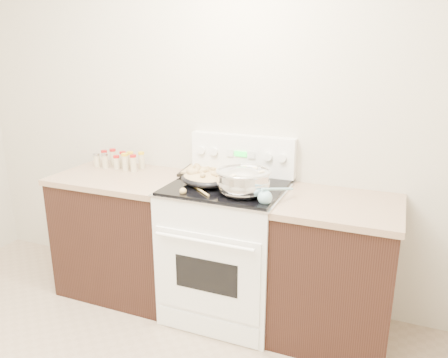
% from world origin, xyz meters
% --- Properties ---
extents(counter_left, '(0.93, 0.67, 0.92)m').
position_xyz_m(counter_left, '(-0.48, 1.43, 0.46)').
color(counter_left, black).
rests_on(counter_left, ground).
extents(counter_right, '(0.73, 0.67, 0.92)m').
position_xyz_m(counter_right, '(1.08, 1.43, 0.46)').
color(counter_right, black).
rests_on(counter_right, ground).
extents(kitchen_range, '(0.78, 0.73, 1.22)m').
position_xyz_m(kitchen_range, '(0.35, 1.42, 0.49)').
color(kitchen_range, white).
rests_on(kitchen_range, ground).
extents(mixing_bowl, '(0.43, 0.43, 0.20)m').
position_xyz_m(mixing_bowl, '(0.51, 1.29, 1.02)').
color(mixing_bowl, silver).
rests_on(mixing_bowl, kitchen_range).
extents(roasting_pan, '(0.39, 0.34, 0.12)m').
position_xyz_m(roasting_pan, '(0.20, 1.34, 0.99)').
color(roasting_pan, black).
rests_on(roasting_pan, kitchen_range).
extents(baking_sheet, '(0.49, 0.37, 0.06)m').
position_xyz_m(baking_sheet, '(0.15, 1.64, 0.96)').
color(baking_sheet, black).
rests_on(baking_sheet, kitchen_range).
extents(wooden_spoon, '(0.20, 0.18, 0.04)m').
position_xyz_m(wooden_spoon, '(0.19, 1.19, 0.95)').
color(wooden_spoon, tan).
rests_on(wooden_spoon, kitchen_range).
extents(blue_ladle, '(0.16, 0.27, 0.11)m').
position_xyz_m(blue_ladle, '(0.68, 1.20, 0.98)').
color(blue_ladle, '#81B1C1').
rests_on(blue_ladle, kitchen_range).
extents(spice_jars, '(0.40, 0.15, 0.13)m').
position_xyz_m(spice_jars, '(-0.61, 1.59, 0.98)').
color(spice_jars, '#BFB28C').
rests_on(spice_jars, counter_left).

